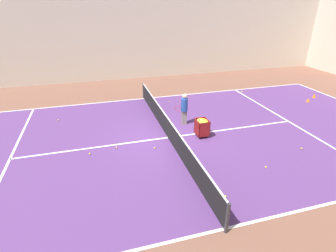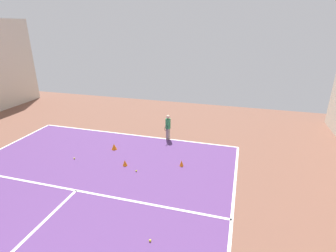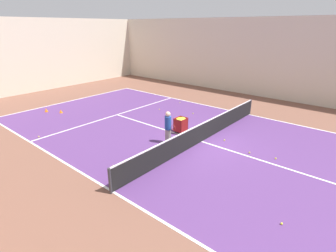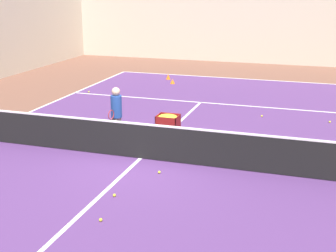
# 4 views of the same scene
# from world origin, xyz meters

# --- Properties ---
(ground_plane) EXTENTS (37.91, 37.91, 0.00)m
(ground_plane) POSITION_xyz_m (0.00, 0.00, 0.00)
(ground_plane) COLOR brown
(court_playing_area) EXTENTS (11.14, 23.82, 0.00)m
(court_playing_area) POSITION_xyz_m (0.00, 0.00, 0.00)
(court_playing_area) COLOR #563370
(court_playing_area) RESTS_ON ground
(line_baseline_far) EXTENTS (11.14, 0.10, 0.00)m
(line_baseline_far) POSITION_xyz_m (0.00, 11.91, 0.01)
(line_baseline_far) COLOR white
(line_baseline_far) RESTS_ON ground
(line_service_far) EXTENTS (11.14, 0.10, 0.00)m
(line_service_far) POSITION_xyz_m (0.00, 6.55, 0.01)
(line_service_far) COLOR white
(line_service_far) RESTS_ON ground
(line_centre_service) EXTENTS (0.10, 13.10, 0.00)m
(line_centre_service) POSITION_xyz_m (0.00, 0.00, 0.01)
(line_centre_service) COLOR white
(line_centre_service) RESTS_ON ground
(hall_enclosure_far) EXTENTS (21.23, 0.15, 6.07)m
(hall_enclosure_far) POSITION_xyz_m (0.00, 17.03, 3.04)
(hall_enclosure_far) COLOR beige
(hall_enclosure_far) RESTS_ON ground
(tennis_net) EXTENTS (11.44, 0.10, 0.99)m
(tennis_net) POSITION_xyz_m (0.00, 0.00, 0.51)
(tennis_net) COLOR #2D2D33
(tennis_net) RESTS_ON ground
(coach_at_net) EXTENTS (0.38, 0.68, 1.62)m
(coach_at_net) POSITION_xyz_m (-1.20, 1.18, 0.93)
(coach_at_net) COLOR gray
(coach_at_net) RESTS_ON ground
(ball_cart) EXTENTS (0.63, 0.53, 0.84)m
(ball_cart) POSITION_xyz_m (0.28, 1.54, 0.59)
(ball_cart) COLOR maroon
(ball_cart) RESTS_ON ground
(training_cone_2) EXTENTS (0.22, 0.22, 0.27)m
(training_cone_2) POSITION_xyz_m (-2.68, 10.65, 0.14)
(training_cone_2) COLOR orange
(training_cone_2) RESTS_ON ground
(training_cone_4) EXTENTS (0.22, 0.22, 0.22)m
(training_cone_4) POSITION_xyz_m (-2.15, 9.70, 0.11)
(training_cone_4) COLOR orange
(training_cone_4) RESTS_ON ground
(tennis_ball_0) EXTENTS (0.07, 0.07, 0.07)m
(tennis_ball_0) POSITION_xyz_m (2.57, 5.15, 0.04)
(tennis_ball_0) COLOR yellow
(tennis_ball_0) RESTS_ON ground
(tennis_ball_2) EXTENTS (0.07, 0.07, 0.07)m
(tennis_ball_2) POSITION_xyz_m (-4.44, 1.39, 0.04)
(tennis_ball_2) COLOR yellow
(tennis_ball_2) RESTS_ON ground
(tennis_ball_3) EXTENTS (0.07, 0.07, 0.07)m
(tennis_ball_3) POSITION_xyz_m (4.84, 5.12, 0.04)
(tennis_ball_3) COLOR yellow
(tennis_ball_3) RESTS_ON ground
(tennis_ball_4) EXTENTS (0.07, 0.07, 0.07)m
(tennis_ball_4) POSITION_xyz_m (0.31, -2.38, 0.04)
(tennis_ball_4) COLOR yellow
(tennis_ball_4) RESTS_ON ground
(tennis_ball_6) EXTENTS (0.07, 0.07, 0.07)m
(tennis_ball_6) POSITION_xyz_m (0.82, -0.83, 0.04)
(tennis_ball_6) COLOR yellow
(tennis_ball_6) RESTS_ON ground
(tennis_ball_8) EXTENTS (0.07, 0.07, 0.07)m
(tennis_ball_8) POSITION_xyz_m (3.34, 2.87, 0.04)
(tennis_ball_8) COLOR yellow
(tennis_ball_8) RESTS_ON ground
(tennis_ball_9) EXTENTS (0.07, 0.07, 0.07)m
(tennis_ball_9) POSITION_xyz_m (4.41, 0.64, 0.04)
(tennis_ball_9) COLOR yellow
(tennis_ball_9) RESTS_ON ground
(tennis_ball_10) EXTENTS (0.07, 0.07, 0.07)m
(tennis_ball_10) POSITION_xyz_m (-5.01, 6.76, 0.04)
(tennis_ball_10) COLOR yellow
(tennis_ball_10) RESTS_ON ground
(tennis_ball_11) EXTENTS (0.07, 0.07, 0.07)m
(tennis_ball_11) POSITION_xyz_m (0.52, -3.48, 0.04)
(tennis_ball_11) COLOR yellow
(tennis_ball_11) RESTS_ON ground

